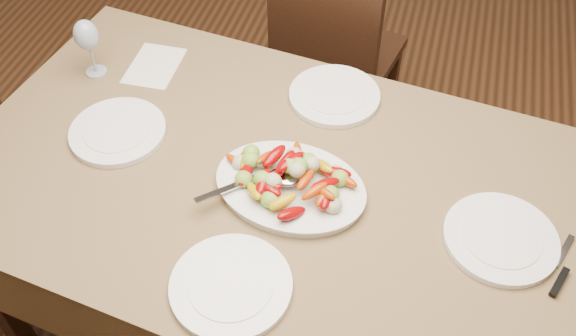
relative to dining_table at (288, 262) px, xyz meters
The scene contains 13 objects.
floor 0.38m from the dining_table, 153.12° to the right, with size 6.00×6.00×0.00m, color #3B2112.
dining_table is the anchor object (origin of this frame).
chair_far 0.95m from the dining_table, 92.53° to the left, with size 0.42×0.42×0.95m, color black, non-canonical shape.
serving_platter 0.39m from the dining_table, 61.85° to the right, with size 0.40×0.29×0.02m, color white.
roasted_vegetables 0.45m from the dining_table, 61.85° to the right, with size 0.32×0.22×0.09m, color #7A0303, non-canonical shape.
serving_spoon 0.43m from the dining_table, 136.32° to the right, with size 0.28×0.06×0.03m, color #9EA0A8, non-canonical shape.
plate_left 0.65m from the dining_table, behind, with size 0.28×0.28×0.02m, color white.
plate_right 0.68m from the dining_table, ahead, with size 0.28×0.28×0.02m, color white.
plate_far 0.54m from the dining_table, 82.86° to the left, with size 0.28×0.28×0.02m, color white.
plate_near 0.52m from the dining_table, 97.16° to the right, with size 0.29×0.29×0.02m, color white.
wine_glass 0.90m from the dining_table, 157.78° to the left, with size 0.08×0.08×0.20m, color #8C99A5, non-canonical shape.
menu_card 0.76m from the dining_table, 146.03° to the left, with size 0.15×0.21×0.00m, color silver.
table_knife 0.81m from the dining_table, ahead, with size 0.02×0.20×0.01m, color #9EA0A8, non-canonical shape.
Camera 1 is at (0.34, -1.06, 2.06)m, focal length 40.00 mm.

